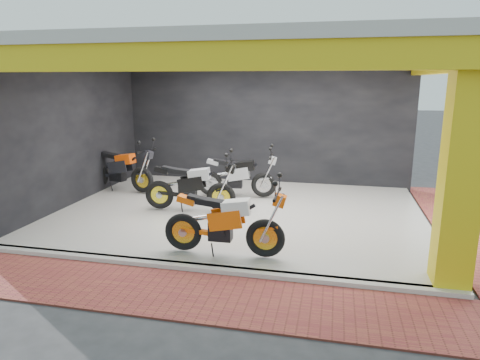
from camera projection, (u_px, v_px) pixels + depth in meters
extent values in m
plane|color=#2D2D30|center=(216.00, 247.00, 7.79)|extent=(80.00, 80.00, 0.00)
cube|color=silver|center=(240.00, 213.00, 9.68)|extent=(8.00, 6.00, 0.10)
cube|color=beige|center=(240.00, 49.00, 8.87)|extent=(8.40, 6.40, 0.20)
cube|color=black|center=(264.00, 124.00, 12.24)|extent=(8.20, 0.20, 3.50)
cube|color=black|center=(72.00, 133.00, 10.17)|extent=(0.20, 6.20, 3.50)
cube|color=gold|center=(462.00, 171.00, 5.88)|extent=(0.50, 0.50, 3.50)
cube|color=gold|center=(194.00, 57.00, 6.09)|extent=(8.40, 0.30, 0.40)
cube|color=gold|center=(446.00, 63.00, 8.09)|extent=(0.30, 6.40, 0.40)
cube|color=silver|center=(198.00, 268.00, 6.81)|extent=(8.00, 0.20, 0.10)
cube|color=#984131|center=(181.00, 293.00, 6.08)|extent=(9.00, 1.40, 0.03)
cube|color=#984131|center=(471.00, 230.00, 8.66)|extent=(1.40, 7.00, 0.03)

